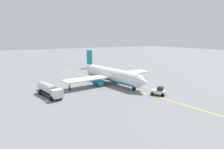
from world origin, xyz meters
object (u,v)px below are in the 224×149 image
at_px(fuel_tanker, 49,90).
at_px(pushback_tug, 159,91).
at_px(airplane, 111,75).
at_px(refueling_worker, 70,87).
at_px(safety_cone_nose, 124,91).

height_order(fuel_tanker, pushback_tug, fuel_tanker).
xyz_separation_m(airplane, refueling_worker, (1.08, -14.28, -1.98)).
height_order(airplane, refueling_worker, airplane).
bearing_deg(safety_cone_nose, airplane, 166.37).
xyz_separation_m(airplane, safety_cone_nose, (10.97, -2.66, -2.44)).
height_order(refueling_worker, safety_cone_nose, refueling_worker).
xyz_separation_m(fuel_tanker, pushback_tug, (13.61, 24.04, -0.72)).
relative_size(pushback_tug, safety_cone_nose, 5.58).
height_order(airplane, safety_cone_nose, airplane).
bearing_deg(safety_cone_nose, pushback_tug, 42.47).
bearing_deg(airplane, refueling_worker, -85.66).
distance_m(airplane, fuel_tanker, 21.03).
xyz_separation_m(refueling_worker, safety_cone_nose, (9.89, 11.62, -0.45)).
bearing_deg(refueling_worker, pushback_tug, 46.95).
relative_size(airplane, fuel_tanker, 2.86).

